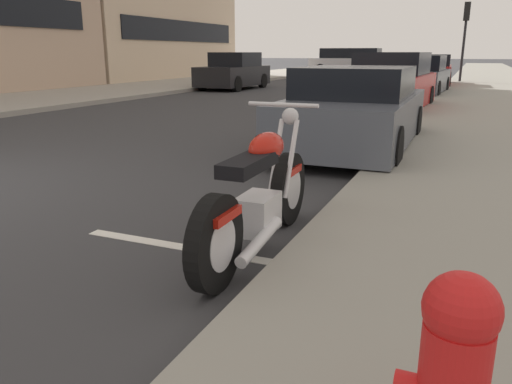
{
  "coord_description": "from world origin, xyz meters",
  "views": [
    {
      "loc": [
        -3.27,
        -5.85,
        1.54
      ],
      "look_at": [
        0.04,
        -4.44,
        0.53
      ],
      "focal_mm": 35.07,
      "sensor_mm": 36.0,
      "label": 1
    }
  ],
  "objects_px": {
    "parked_car_far_down_curb": "(429,71)",
    "crossing_truck": "(350,61)",
    "parked_car_mid_block": "(391,84)",
    "parked_car_near_corner": "(418,77)",
    "car_opposite_curb": "(234,72)",
    "parked_car_at_intersection": "(355,112)",
    "parked_motorcycle": "(259,198)",
    "traffic_signal_near_corner": "(466,24)",
    "fire_hydrant": "(453,375)"
  },
  "relations": [
    {
      "from": "car_opposite_curb",
      "to": "fire_hydrant",
      "type": "xyz_separation_m",
      "value": [
        -18.43,
        -9.58,
        -0.17
      ]
    },
    {
      "from": "traffic_signal_near_corner",
      "to": "parked_car_at_intersection",
      "type": "bearing_deg",
      "value": 176.93
    },
    {
      "from": "parked_motorcycle",
      "to": "parked_car_near_corner",
      "type": "height_order",
      "value": "parked_car_near_corner"
    },
    {
      "from": "parked_motorcycle",
      "to": "parked_car_far_down_curb",
      "type": "distance_m",
      "value": 21.3
    },
    {
      "from": "parked_car_near_corner",
      "to": "parked_car_far_down_curb",
      "type": "bearing_deg",
      "value": 3.07
    },
    {
      "from": "parked_car_far_down_curb",
      "to": "car_opposite_curb",
      "type": "height_order",
      "value": "car_opposite_curb"
    },
    {
      "from": "crossing_truck",
      "to": "parked_car_mid_block",
      "type": "bearing_deg",
      "value": 105.99
    },
    {
      "from": "parked_car_at_intersection",
      "to": "traffic_signal_near_corner",
      "type": "height_order",
      "value": "traffic_signal_near_corner"
    },
    {
      "from": "car_opposite_curb",
      "to": "fire_hydrant",
      "type": "bearing_deg",
      "value": 28.6
    },
    {
      "from": "parked_motorcycle",
      "to": "car_opposite_curb",
      "type": "relative_size",
      "value": 0.53
    },
    {
      "from": "parked_car_near_corner",
      "to": "traffic_signal_near_corner",
      "type": "bearing_deg",
      "value": -6.39
    },
    {
      "from": "parked_car_mid_block",
      "to": "parked_motorcycle",
      "type": "bearing_deg",
      "value": -173.75
    },
    {
      "from": "parked_car_near_corner",
      "to": "parked_car_far_down_curb",
      "type": "xyz_separation_m",
      "value": [
        5.09,
        0.02,
        0.02
      ]
    },
    {
      "from": "parked_car_far_down_curb",
      "to": "crossing_truck",
      "type": "relative_size",
      "value": 0.79
    },
    {
      "from": "parked_car_mid_block",
      "to": "car_opposite_curb",
      "type": "relative_size",
      "value": 1.02
    },
    {
      "from": "crossing_truck",
      "to": "car_opposite_curb",
      "type": "distance_m",
      "value": 16.05
    },
    {
      "from": "parked_motorcycle",
      "to": "fire_hydrant",
      "type": "height_order",
      "value": "parked_motorcycle"
    },
    {
      "from": "fire_hydrant",
      "to": "parked_car_far_down_curb",
      "type": "bearing_deg",
      "value": 4.82
    },
    {
      "from": "parked_car_near_corner",
      "to": "traffic_signal_near_corner",
      "type": "height_order",
      "value": "traffic_signal_near_corner"
    },
    {
      "from": "parked_car_at_intersection",
      "to": "fire_hydrant",
      "type": "distance_m",
      "value": 6.67
    },
    {
      "from": "parked_motorcycle",
      "to": "parked_car_near_corner",
      "type": "distance_m",
      "value": 16.21
    },
    {
      "from": "parked_car_at_intersection",
      "to": "crossing_truck",
      "type": "xyz_separation_m",
      "value": [
        27.96,
        6.43,
        0.32
      ]
    },
    {
      "from": "parked_motorcycle",
      "to": "parked_car_at_intersection",
      "type": "xyz_separation_m",
      "value": [
        4.51,
        0.23,
        0.19
      ]
    },
    {
      "from": "parked_car_far_down_curb",
      "to": "car_opposite_curb",
      "type": "relative_size",
      "value": 1.08
    },
    {
      "from": "parked_car_far_down_curb",
      "to": "parked_car_at_intersection",
      "type": "bearing_deg",
      "value": 178.52
    },
    {
      "from": "fire_hydrant",
      "to": "traffic_signal_near_corner",
      "type": "relative_size",
      "value": 0.2
    },
    {
      "from": "parked_car_near_corner",
      "to": "car_opposite_curb",
      "type": "distance_m",
      "value": 7.65
    },
    {
      "from": "parked_car_near_corner",
      "to": "parked_car_far_down_curb",
      "type": "height_order",
      "value": "parked_car_far_down_curb"
    },
    {
      "from": "crossing_truck",
      "to": "parked_car_far_down_curb",
      "type": "bearing_deg",
      "value": 119.51
    },
    {
      "from": "parked_car_far_down_curb",
      "to": "crossing_truck",
      "type": "bearing_deg",
      "value": 26.71
    },
    {
      "from": "parked_car_at_intersection",
      "to": "parked_car_mid_block",
      "type": "bearing_deg",
      "value": 2.91
    },
    {
      "from": "parked_car_at_intersection",
      "to": "crossing_truck",
      "type": "distance_m",
      "value": 28.69
    },
    {
      "from": "parked_car_at_intersection",
      "to": "parked_car_mid_block",
      "type": "height_order",
      "value": "parked_car_mid_block"
    },
    {
      "from": "car_opposite_curb",
      "to": "traffic_signal_near_corner",
      "type": "height_order",
      "value": "traffic_signal_near_corner"
    },
    {
      "from": "parked_car_far_down_curb",
      "to": "fire_hydrant",
      "type": "distance_m",
      "value": 23.32
    },
    {
      "from": "parked_car_mid_block",
      "to": "car_opposite_curb",
      "type": "distance_m",
      "value": 9.59
    },
    {
      "from": "crossing_truck",
      "to": "traffic_signal_near_corner",
      "type": "bearing_deg",
      "value": 131.82
    },
    {
      "from": "parked_car_mid_block",
      "to": "parked_car_near_corner",
      "type": "height_order",
      "value": "parked_car_mid_block"
    },
    {
      "from": "parked_motorcycle",
      "to": "crossing_truck",
      "type": "distance_m",
      "value": 33.15
    },
    {
      "from": "parked_car_mid_block",
      "to": "parked_car_far_down_curb",
      "type": "bearing_deg",
      "value": 2.47
    },
    {
      "from": "parked_car_at_intersection",
      "to": "car_opposite_curb",
      "type": "xyz_separation_m",
      "value": [
        11.98,
        7.86,
        0.09
      ]
    },
    {
      "from": "parked_car_at_intersection",
      "to": "parked_car_near_corner",
      "type": "distance_m",
      "value": 11.7
    },
    {
      "from": "parked_motorcycle",
      "to": "fire_hydrant",
      "type": "relative_size",
      "value": 2.83
    },
    {
      "from": "parked_car_at_intersection",
      "to": "parked_car_far_down_curb",
      "type": "xyz_separation_m",
      "value": [
        16.79,
        0.24,
        0.07
      ]
    },
    {
      "from": "parked_motorcycle",
      "to": "car_opposite_curb",
      "type": "bearing_deg",
      "value": 25.53
    },
    {
      "from": "parked_car_at_intersection",
      "to": "crossing_truck",
      "type": "bearing_deg",
      "value": 12.52
    },
    {
      "from": "car_opposite_curb",
      "to": "parked_car_mid_block",
      "type": "bearing_deg",
      "value": 52.64
    },
    {
      "from": "parked_car_at_intersection",
      "to": "fire_hydrant",
      "type": "xyz_separation_m",
      "value": [
        -6.45,
        -1.72,
        -0.09
      ]
    },
    {
      "from": "parked_car_near_corner",
      "to": "car_opposite_curb",
      "type": "relative_size",
      "value": 1.07
    },
    {
      "from": "crossing_truck",
      "to": "car_opposite_curb",
      "type": "height_order",
      "value": "crossing_truck"
    }
  ]
}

